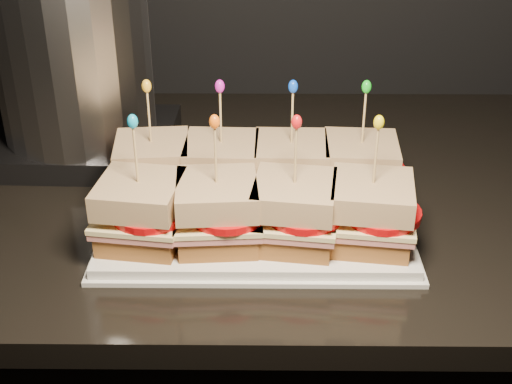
{
  "coord_description": "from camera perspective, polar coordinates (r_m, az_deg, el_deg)",
  "views": [
    {
      "loc": [
        -0.69,
        0.77,
        1.4
      ],
      "look_at": [
        -0.69,
        1.53,
        0.97
      ],
      "focal_mm": 50.0,
      "sensor_mm": 36.0,
      "label": 1
    }
  ],
  "objects": [
    {
      "name": "platter_rim",
      "position": [
        0.9,
        -0.0,
        -2.87
      ],
      "size": [
        0.39,
        0.25,
        0.01
      ],
      "primitive_type": "cube",
      "color": "silver",
      "rests_on": "granite_slab"
    },
    {
      "name": "sandwich_0_tomato",
      "position": [
        0.93,
        -7.55,
        1.84
      ],
      "size": [
        0.09,
        0.09,
        0.01
      ],
      "primitive_type": "cylinder",
      "color": "red",
      "rests_on": "sandwich_0_cheese"
    },
    {
      "name": "sandwich_5_ham",
      "position": [
        0.84,
        -3.09,
        -2.25
      ],
      "size": [
        0.11,
        0.1,
        0.01
      ],
      "primitive_type": "cube",
      "rotation": [
        0.0,
        0.0,
        0.07
      ],
      "color": "#C35E52",
      "rests_on": "sandwich_5_bread_bot"
    },
    {
      "name": "sandwich_0_cheese",
      "position": [
        0.94,
        -8.21,
        1.6
      ],
      "size": [
        0.11,
        0.11,
        0.01
      ],
      "primitive_type": "cube",
      "rotation": [
        0.0,
        0.0,
        0.09
      ],
      "color": "#EFDB91",
      "rests_on": "sandwich_0_ham"
    },
    {
      "name": "sandwich_5_tomato",
      "position": [
        0.82,
        -2.31,
        -1.61
      ],
      "size": [
        0.09,
        0.09,
        0.01
      ],
      "primitive_type": "cylinder",
      "color": "red",
      "rests_on": "sandwich_5_cheese"
    },
    {
      "name": "sandwich_2_frill",
      "position": [
        0.88,
        2.98,
        8.43
      ],
      "size": [
        0.01,
        0.01,
        0.02
      ],
      "primitive_type": "ellipsoid",
      "color": "blue",
      "rests_on": "sandwich_2_pick"
    },
    {
      "name": "sandwich_2_pick",
      "position": [
        0.89,
        2.91,
        5.74
      ],
      "size": [
        0.0,
        0.0,
        0.09
      ],
      "primitive_type": "cylinder",
      "color": "tan",
      "rests_on": "sandwich_2_bread_top"
    },
    {
      "name": "sandwich_7_frill",
      "position": [
        0.79,
        9.81,
        5.52
      ],
      "size": [
        0.01,
        0.01,
        0.02
      ],
      "primitive_type": "ellipsoid",
      "color": "yellow",
      "rests_on": "sandwich_7_pick"
    },
    {
      "name": "sandwich_0_ham",
      "position": [
        0.94,
        -8.18,
        1.22
      ],
      "size": [
        0.11,
        0.1,
        0.01
      ],
      "primitive_type": "cube",
      "rotation": [
        0.0,
        0.0,
        0.09
      ],
      "color": "#C35E52",
      "rests_on": "sandwich_0_bread_bot"
    },
    {
      "name": "sandwich_4_pick",
      "position": [
        0.81,
        -9.58,
        2.67
      ],
      "size": [
        0.0,
        0.0,
        0.09
      ],
      "primitive_type": "cylinder",
      "color": "tan",
      "rests_on": "sandwich_4_bread_top"
    },
    {
      "name": "sandwich_3_cheese",
      "position": [
        0.93,
        8.28,
        1.53
      ],
      "size": [
        0.11,
        0.1,
        0.01
      ],
      "primitive_type": "cube",
      "rotation": [
        0.0,
        0.0,
        -0.06
      ],
      "color": "#EFDB91",
      "rests_on": "sandwich_3_ham"
    },
    {
      "name": "sandwich_4_cheese",
      "position": [
        0.84,
        -9.17,
        -1.79
      ],
      "size": [
        0.11,
        0.11,
        0.01
      ],
      "primitive_type": "cube",
      "rotation": [
        0.0,
        0.0,
        -0.14
      ],
      "color": "#EFDB91",
      "rests_on": "sandwich_4_ham"
    },
    {
      "name": "sandwich_2_cheese",
      "position": [
        0.93,
        2.8,
        1.57
      ],
      "size": [
        0.1,
        0.1,
        0.01
      ],
      "primitive_type": "cube",
      "rotation": [
        0.0,
        0.0,
        -0.02
      ],
      "color": "#EFDB91",
      "rests_on": "sandwich_2_ham"
    },
    {
      "name": "sandwich_7_tomato",
      "position": [
        0.83,
        10.04,
        -1.65
      ],
      "size": [
        0.09,
        0.09,
        0.01
      ],
      "primitive_type": "cylinder",
      "color": "red",
      "rests_on": "sandwich_7_cheese"
    },
    {
      "name": "sandwich_5_bread_top",
      "position": [
        0.82,
        -3.16,
        -0.18
      ],
      "size": [
        0.1,
        0.1,
        0.03
      ],
      "primitive_type": "cube",
      "rotation": [
        0.0,
        0.0,
        0.07
      ],
      "color": "brown",
      "rests_on": "sandwich_5_tomato"
    },
    {
      "name": "sandwich_0_bread_bot",
      "position": [
        0.95,
        -8.11,
        0.34
      ],
      "size": [
        0.1,
        0.1,
        0.03
      ],
      "primitive_type": "cube",
      "rotation": [
        0.0,
        0.0,
        0.09
      ],
      "color": "brown",
      "rests_on": "platter"
    },
    {
      "name": "sandwich_1_frill",
      "position": [
        0.88,
        -2.92,
        8.45
      ],
      "size": [
        0.01,
        0.01,
        0.02
      ],
      "primitive_type": "ellipsoid",
      "color": "#D217BA",
      "rests_on": "sandwich_1_pick"
    },
    {
      "name": "sandwich_1_pick",
      "position": [
        0.89,
        -2.85,
        5.76
      ],
      "size": [
        0.0,
        0.0,
        0.09
      ],
      "primitive_type": "cylinder",
      "color": "tan",
      "rests_on": "sandwich_1_bread_top"
    },
    {
      "name": "sandwich_2_bread_top",
      "position": [
        0.91,
        2.84,
        3.11
      ],
      "size": [
        0.09,
        0.09,
        0.03
      ],
      "primitive_type": "cube",
      "rotation": [
        0.0,
        0.0,
        -0.02
      ],
      "color": "brown",
      "rests_on": "sandwich_2_tomato"
    },
    {
      "name": "sandwich_3_tomato",
      "position": [
        0.93,
        9.1,
        1.76
      ],
      "size": [
        0.09,
        0.09,
        0.01
      ],
      "primitive_type": "cylinder",
      "color": "red",
      "rests_on": "sandwich_3_cheese"
    },
    {
      "name": "sandwich_2_bread_bot",
      "position": [
        0.94,
        2.76,
        0.29
      ],
      "size": [
        0.09,
        0.09,
        0.03
      ],
      "primitive_type": "cube",
      "rotation": [
        0.0,
        0.0,
        -0.02
      ],
      "color": "brown",
      "rests_on": "platter"
    },
    {
      "name": "sandwich_4_bread_bot",
      "position": [
        0.86,
        -9.05,
        -3.14
      ],
      "size": [
        0.1,
        0.1,
        0.03
      ],
      "primitive_type": "cube",
      "rotation": [
        0.0,
        0.0,
        -0.14
      ],
      "color": "brown",
      "rests_on": "platter"
    },
    {
      "name": "granite_slab",
      "position": [
        1.03,
        1.91,
        0.07
      ],
      "size": [
        2.52,
        0.69,
        0.03
      ],
      "primitive_type": "cube",
      "color": "black",
      "rests_on": "cabinet"
    },
    {
      "name": "sandwich_3_pick",
      "position": [
        0.9,
        8.62,
        5.66
      ],
      "size": [
        0.0,
        0.0,
        0.09
      ],
      "primitive_type": "cylinder",
      "color": "tan",
      "rests_on": "sandwich_3_bread_top"
    },
    {
      "name": "sandwich_6_ham",
      "position": [
        0.84,
        3.03,
        -2.28
      ],
      "size": [
        0.11,
        0.11,
        0.01
      ],
      "primitive_type": "cube",
      "rotation": [
        0.0,
        0.0,
        -0.14
      ],
      "color": "#C35E52",
      "rests_on": "sandwich_6_bread_bot"
    },
    {
      "name": "sandwich_4_bread_top",
      "position": [
        0.83,
        -9.32,
        -0.15
      ],
      "size": [
        0.1,
        0.1,
        0.03
      ],
      "primitive_type": "cube",
      "rotation": [
        0.0,
        0.0,
        -0.14
      ],
      "color": "brown",
      "rests_on": "sandwich_4_tomato"
    },
    {
      "name": "sandwich_6_bread_bot",
      "position": [
        0.85,
        3.0,
        -3.23
      ],
      "size": [
        0.1,
        0.1,
        0.03
      ],
      "primitive_type": "cube",
      "rotation": [
        0.0,
        0.0,
        -0.14
      ],
      "color": "brown",
      "rests_on": "platter"
    },
    {
      "name": "sandwich_5_pick",
      "position": [
        0.8,
        -3.25,
        2.68
      ],
      "size": [
        0.0,
        0.0,
        0.09
      ],
      "primitive_type": "cylinder",
      "color": "tan",
      "rests_on": "sandwich_5_bread_top"
    },
    {
      "name": "sandwich_7_cheese",
      "position": [
        0.84,
        9.13,
        -1.87
      ],
      "size": [
        0.11,
        0.11,
        0.01
      ],
      "primitive_type": "cube",
      "rotation": [
        0.0,
        0.0,
        -0.13
      ],
      "color": "#EFDB91",
      "rests_on": "sandwich_7_ham"
    },
    {
      "name": "sandwich_3_frill",
      "position": [
        0.89,
        8.83,
        8.33
      ],
      "size": [
        0.01,
        0.01,
        0.02
      ],
      "primitive_type": "ellipsoid",
      "color": "#14BC1E",
      "rests_on": "sandwich_3_pick"
    },
    {
      "name": "sandwich_2_tomato",
      "position": [
        0.92,
        3.57,
        1.8
      ],
      "size": [
        0.09,
        0.09,
        0.01
      ],
      "primitive_type": "cylinder",
      "color": "red",
      "rests_on": "sandwich_2_cheese"
    },
    {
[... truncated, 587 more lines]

